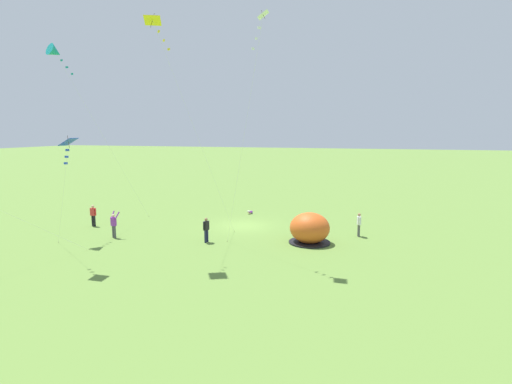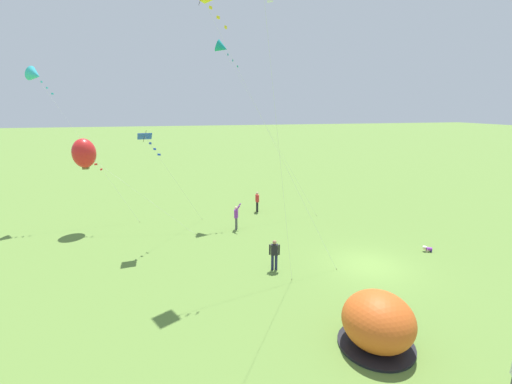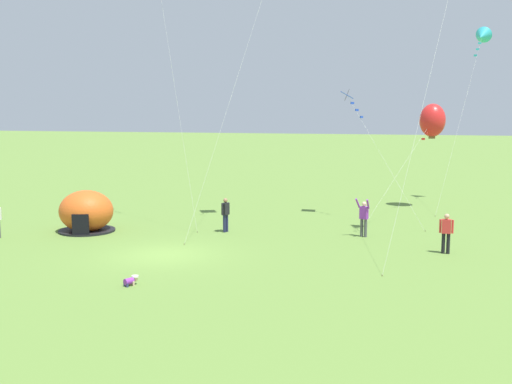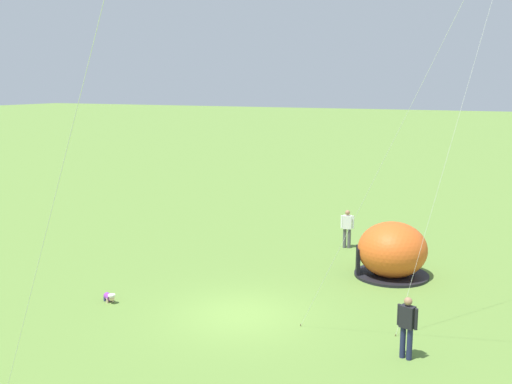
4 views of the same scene
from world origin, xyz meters
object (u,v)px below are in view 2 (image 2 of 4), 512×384
person_watching_sky (274,253)px  kite_blue (148,141)px  popup_tent (378,322)px  person_flying_kite (236,216)px  kite_teal (222,48)px  kite_yellow (208,6)px  kite_cyan (35,75)px  toddler_crawling (427,249)px  kite_red (84,153)px  person_near_tent (257,201)px

person_watching_sky → kite_blue: bearing=50.8°
popup_tent → kite_blue: bearing=34.8°
popup_tent → person_flying_kite: size_ratio=1.49×
kite_teal → kite_yellow: kite_yellow is taller
kite_cyan → kite_teal: bearing=-98.2°
kite_cyan → kite_yellow: 15.98m
kite_teal → person_watching_sky: bearing=-174.8°
person_flying_kite → toddler_crawling: bearing=-122.3°
kite_blue → kite_red: 6.55m
toddler_crawling → kite_cyan: bearing=62.5°
person_watching_sky → kite_cyan: bearing=48.6°
kite_blue → person_near_tent: bearing=-56.8°
kite_teal → kite_blue: bearing=134.8°
toddler_crawling → kite_red: bearing=65.1°
kite_blue → person_flying_kite: bearing=-74.5°
kite_red → kite_teal: size_ratio=0.60×
kite_blue → kite_teal: 9.90m
person_watching_sky → kite_teal: kite_teal is taller
person_near_tent → kite_blue: 11.26m
person_watching_sky → toddler_crawling: bearing=-89.8°
person_watching_sky → kite_yellow: kite_yellow is taller
person_flying_kite → person_watching_sky: size_ratio=1.10×
person_flying_kite → kite_cyan: kite_cyan is taller
person_watching_sky → kite_blue: kite_blue is taller
kite_red → kite_teal: bearing=-84.7°
person_near_tent → kite_cyan: bearing=82.8°
kite_red → person_flying_kite: bearing=-106.0°
person_flying_kite → kite_yellow: kite_yellow is taller
kite_blue → kite_yellow: (-3.74, -3.39, 6.61)m
popup_tent → kite_red: kite_red is taller
popup_tent → kite_blue: size_ratio=0.38×
kite_teal → popup_tent: bearing=-170.6°
person_flying_kite → kite_blue: (-1.55, 5.61, 5.68)m
popup_tent → person_flying_kite: popup_tent is taller
popup_tent → kite_cyan: size_ratio=0.24×
person_flying_kite → kite_teal: kite_teal is taller
toddler_crawling → kite_teal: bearing=45.6°
popup_tent → toddler_crawling: 10.49m
person_near_tent → kite_cyan: (2.03, 15.98, 9.91)m
kite_cyan → kite_red: 6.91m
toddler_crawling → kite_cyan: 29.23m
toddler_crawling → kite_red: 23.63m
kite_cyan → kite_red: size_ratio=1.43×
person_near_tent → person_flying_kite: bearing=146.4°
kite_cyan → kite_teal: kite_teal is taller
person_near_tent → person_watching_sky: bearing=170.9°
toddler_crawling → person_near_tent: (10.51, 8.16, 0.79)m
person_flying_kite → kite_teal: (3.87, 0.16, 11.92)m
person_flying_kite → kite_yellow: 13.57m
person_near_tent → kite_yellow: kite_yellow is taller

